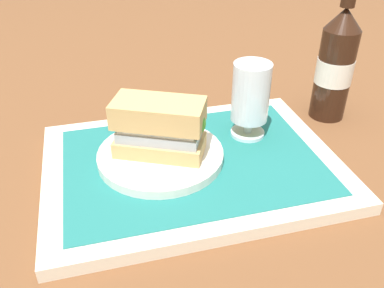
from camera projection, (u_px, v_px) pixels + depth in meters
ground_plane at (192, 171)px, 0.64m from camera, size 3.00×3.00×0.00m
tray at (192, 166)px, 0.63m from camera, size 0.44×0.32×0.02m
placemat at (192, 160)px, 0.63m from camera, size 0.38×0.27×0.00m
plate at (161, 155)px, 0.62m from camera, size 0.19×0.19×0.01m
sandwich at (161, 127)px, 0.60m from camera, size 0.14×0.11×0.08m
beer_glass at (250, 98)px, 0.65m from camera, size 0.06×0.06×0.12m
beer_bottle at (336, 64)px, 0.73m from camera, size 0.07×0.07×0.27m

